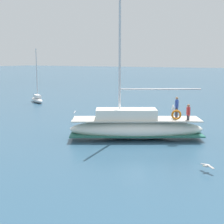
# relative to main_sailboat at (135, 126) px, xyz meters

# --- Properties ---
(ground_plane) EXTENTS (400.00, 400.00, 0.00)m
(ground_plane) POSITION_rel_main_sailboat_xyz_m (0.52, 0.47, -0.90)
(ground_plane) COLOR #2D516B
(main_sailboat) EXTENTS (6.83, 9.53, 11.98)m
(main_sailboat) POSITION_rel_main_sailboat_xyz_m (0.00, 0.00, 0.00)
(main_sailboat) COLOR white
(main_sailboat) RESTS_ON ground
(moored_sloop_far) EXTENTS (2.89, 3.86, 7.03)m
(moored_sloop_far) POSITION_rel_main_sailboat_xyz_m (11.85, 20.02, -0.41)
(moored_sloop_far) COLOR white
(moored_sloop_far) RESTS_ON ground
(seagull) EXTENTS (0.60, 0.84, 0.17)m
(seagull) POSITION_rel_main_sailboat_xyz_m (-4.71, -6.29, -0.56)
(seagull) COLOR silver
(seagull) RESTS_ON ground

